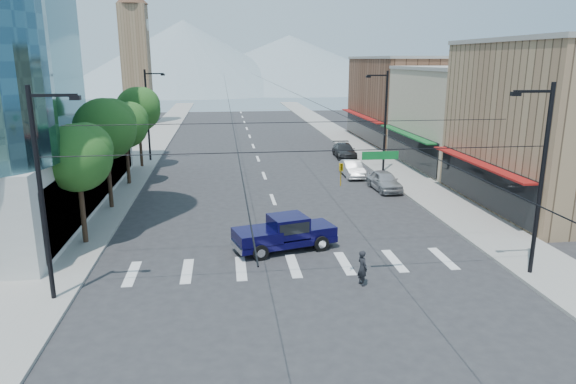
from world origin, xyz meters
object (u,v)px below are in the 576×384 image
parked_car_near (384,181)px  parked_car_mid (352,169)px  parked_car_far (344,151)px  pickup_truck (284,232)px  pedestrian (362,268)px

parked_car_near → parked_car_mid: (-1.31, 4.98, -0.06)m
parked_car_near → parked_car_far: (0.09, 13.92, -0.03)m
parked_car_far → parked_car_mid: bearing=-96.1°
pickup_truck → parked_car_far: pickup_truck is taller
parked_car_far → parked_car_near: bearing=-87.5°
pedestrian → parked_car_near: bearing=-38.7°
pickup_truck → parked_car_mid: size_ratio=1.38×
parked_car_far → pickup_truck: bearing=-107.1°
pickup_truck → pedestrian: pickup_truck is taller
pedestrian → parked_car_near: 17.94m
pedestrian → parked_car_near: size_ratio=0.37×
parked_car_near → parked_car_mid: parked_car_near is taller
parked_car_far → pedestrian: bearing=-98.9°
parked_car_mid → parked_car_near: bearing=-74.8°
pickup_truck → pedestrian: size_ratio=3.52×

